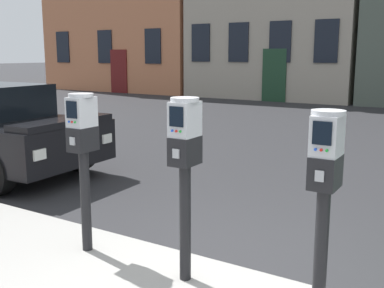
% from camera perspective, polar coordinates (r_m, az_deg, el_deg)
% --- Properties ---
extents(parking_meter_near_kerb, '(0.22, 0.25, 1.43)m').
position_cam_1_polar(parking_meter_near_kerb, '(4.27, -13.01, -0.00)').
color(parking_meter_near_kerb, black).
rests_on(parking_meter_near_kerb, sidewalk_slab).
extents(parking_meter_twin_adjacent, '(0.22, 0.25, 1.45)m').
position_cam_1_polar(parking_meter_twin_adjacent, '(3.60, -0.86, -1.54)').
color(parking_meter_twin_adjacent, black).
rests_on(parking_meter_twin_adjacent, sidewalk_slab).
extents(parking_meter_end_of_row, '(0.22, 0.25, 1.42)m').
position_cam_1_polar(parking_meter_end_of_row, '(3.16, 15.72, -4.05)').
color(parking_meter_end_of_row, black).
rests_on(parking_meter_end_of_row, sidewalk_slab).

